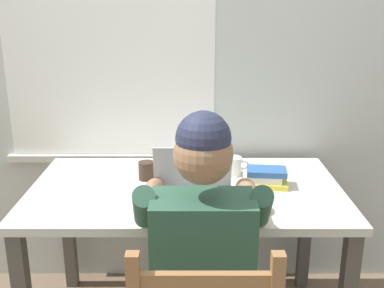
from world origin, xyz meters
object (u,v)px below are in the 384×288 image
at_px(coffee_mug_white, 235,166).
at_px(book_stack_main, 267,178).
at_px(coffee_mug_dark, 149,171).
at_px(laptop, 195,193).
at_px(desk, 188,206).
at_px(computer_mouse, 267,207).
at_px(seated_person, 204,255).

bearing_deg(coffee_mug_white, book_stack_main, -46.64).
bearing_deg(coffee_mug_dark, laptop, -53.67).
height_order(coffee_mug_white, coffee_mug_dark, coffee_mug_white).
relative_size(desk, book_stack_main, 6.81).
bearing_deg(coffee_mug_dark, book_stack_main, -8.25).
relative_size(coffee_mug_white, book_stack_main, 0.60).
bearing_deg(laptop, desk, 98.94).
xyz_separation_m(computer_mouse, coffee_mug_white, (-0.09, 0.41, 0.03)).
xyz_separation_m(seated_person, computer_mouse, (0.26, 0.23, 0.08)).
xyz_separation_m(laptop, computer_mouse, (0.29, -0.05, -0.04)).
bearing_deg(book_stack_main, coffee_mug_dark, 171.75).
height_order(desk, coffee_mug_dark, coffee_mug_dark).
bearing_deg(seated_person, coffee_mug_dark, 113.30).
relative_size(seated_person, laptop, 3.75).
xyz_separation_m(seated_person, coffee_mug_dark, (-0.25, 0.57, 0.11)).
bearing_deg(book_stack_main, coffee_mug_white, 133.36).
bearing_deg(book_stack_main, desk, -177.21).
bearing_deg(book_stack_main, seated_person, -120.89).
bearing_deg(seated_person, coffee_mug_white, 75.56).
xyz_separation_m(laptop, coffee_mug_white, (0.20, 0.35, -0.01)).
distance_m(seated_person, coffee_mug_dark, 0.63).
height_order(desk, laptop, laptop).
xyz_separation_m(desk, coffee_mug_dark, (-0.18, 0.10, 0.14)).
bearing_deg(computer_mouse, coffee_mug_dark, 145.50).
bearing_deg(coffee_mug_dark, desk, -27.70).
bearing_deg(laptop, coffee_mug_dark, 126.33).
xyz_separation_m(laptop, coffee_mug_dark, (-0.21, 0.29, -0.01)).
relative_size(coffee_mug_dark, book_stack_main, 0.54).
bearing_deg(computer_mouse, desk, 142.03).
distance_m(coffee_mug_dark, book_stack_main, 0.55).
height_order(coffee_mug_white, book_stack_main, coffee_mug_white).
bearing_deg(laptop, seated_person, -83.36).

